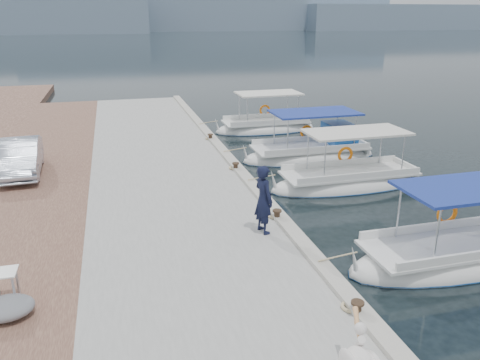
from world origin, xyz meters
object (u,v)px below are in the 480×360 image
fishing_caique_c (349,183)px  fishing_caique_d (312,154)px  parked_car (20,157)px  fishing_caique_b (458,258)px  fishing_caique_e (265,129)px  fisherman (264,199)px

fishing_caique_c → fishing_caique_d: same height
fishing_caique_d → parked_car: fishing_caique_d is taller
fishing_caique_b → fishing_caique_d: same height
fishing_caique_e → fisherman: size_ratio=3.02×
fishing_caique_b → parked_car: bearing=142.0°
fishing_caique_c → fishing_caique_e: same height
fishing_caique_d → fisherman: (-5.01, -8.01, 1.31)m
fishing_caique_e → parked_car: (-12.21, -6.41, 1.05)m
fishing_caique_d → fisherman: bearing=-122.0°
fisherman → parked_car: 10.66m
fishing_caique_d → fishing_caique_e: size_ratio=1.09×
fishing_caique_e → parked_car: bearing=-152.3°
fishing_caique_b → fishing_caique_c: bearing=90.3°
fishing_caique_c → parked_car: bearing=164.5°
fishing_caique_c → fishing_caique_e: (-0.25, 9.86, -0.00)m
fishing_caique_b → fishing_caique_e: same height
fishing_caique_b → fishing_caique_e: 16.17m
fishing_caique_b → fishing_caique_e: size_ratio=1.09×
fishing_caique_d → fishing_caique_e: same height
fishing_caique_d → fishing_caique_e: bearing=93.6°
fishing_caique_b → fishing_caique_c: size_ratio=1.01×
fishing_caique_d → fishing_caique_b: bearing=-90.6°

